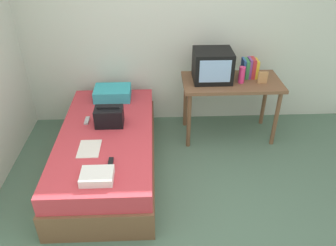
{
  "coord_description": "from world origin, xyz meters",
  "views": [
    {
      "loc": [
        -0.31,
        -2.08,
        2.45
      ],
      "look_at": [
        -0.18,
        0.98,
        0.52
      ],
      "focal_mm": 35.95,
      "sensor_mm": 36.0,
      "label": 1
    }
  ],
  "objects_px": {
    "water_bottle": "(242,75)",
    "tv": "(212,66)",
    "magazine": "(89,149)",
    "remote_dark": "(111,163)",
    "remote_silver": "(87,121)",
    "book_row": "(250,68)",
    "bed": "(108,151)",
    "handbag": "(109,117)",
    "picture_frame": "(263,77)",
    "pillow": "(113,93)",
    "folded_towel": "(97,176)",
    "desk": "(231,88)"
  },
  "relations": [
    {
      "from": "desk",
      "to": "pillow",
      "type": "distance_m",
      "value": 1.44
    },
    {
      "from": "folded_towel",
      "to": "picture_frame",
      "type": "bearing_deg",
      "value": 36.43
    },
    {
      "from": "handbag",
      "to": "bed",
      "type": "bearing_deg",
      "value": -102.93
    },
    {
      "from": "bed",
      "to": "magazine",
      "type": "relative_size",
      "value": 6.9
    },
    {
      "from": "magazine",
      "to": "remote_dark",
      "type": "distance_m",
      "value": 0.33
    },
    {
      "from": "remote_dark",
      "to": "folded_towel",
      "type": "height_order",
      "value": "folded_towel"
    },
    {
      "from": "water_bottle",
      "to": "book_row",
      "type": "xyz_separation_m",
      "value": [
        0.13,
        0.15,
        0.02
      ]
    },
    {
      "from": "pillow",
      "to": "remote_dark",
      "type": "relative_size",
      "value": 2.81
    },
    {
      "from": "bed",
      "to": "desk",
      "type": "distance_m",
      "value": 1.63
    },
    {
      "from": "remote_dark",
      "to": "folded_towel",
      "type": "distance_m",
      "value": 0.22
    },
    {
      "from": "picture_frame",
      "to": "remote_silver",
      "type": "bearing_deg",
      "value": -170.31
    },
    {
      "from": "magazine",
      "to": "folded_towel",
      "type": "bearing_deg",
      "value": -72.6
    },
    {
      "from": "book_row",
      "to": "remote_dark",
      "type": "bearing_deg",
      "value": -140.69
    },
    {
      "from": "folded_towel",
      "to": "handbag",
      "type": "bearing_deg",
      "value": 88.95
    },
    {
      "from": "tv",
      "to": "handbag",
      "type": "distance_m",
      "value": 1.33
    },
    {
      "from": "water_bottle",
      "to": "tv",
      "type": "bearing_deg",
      "value": 165.22
    },
    {
      "from": "water_bottle",
      "to": "pillow",
      "type": "bearing_deg",
      "value": 173.55
    },
    {
      "from": "picture_frame",
      "to": "pillow",
      "type": "bearing_deg",
      "value": 173.6
    },
    {
      "from": "desk",
      "to": "remote_dark",
      "type": "bearing_deg",
      "value": -138.59
    },
    {
      "from": "tv",
      "to": "handbag",
      "type": "xyz_separation_m",
      "value": [
        -1.17,
        -0.53,
        -0.34
      ]
    },
    {
      "from": "desk",
      "to": "folded_towel",
      "type": "distance_m",
      "value": 1.98
    },
    {
      "from": "handbag",
      "to": "remote_silver",
      "type": "height_order",
      "value": "handbag"
    },
    {
      "from": "book_row",
      "to": "folded_towel",
      "type": "distance_m",
      "value": 2.23
    },
    {
      "from": "water_bottle",
      "to": "pillow",
      "type": "relative_size",
      "value": 0.44
    },
    {
      "from": "bed",
      "to": "folded_towel",
      "type": "xyz_separation_m",
      "value": [
        0.02,
        -0.74,
        0.29
      ]
    },
    {
      "from": "bed",
      "to": "folded_towel",
      "type": "bearing_deg",
      "value": -88.84
    },
    {
      "from": "magazine",
      "to": "picture_frame",
      "type": "bearing_deg",
      "value": 24.22
    },
    {
      "from": "desk",
      "to": "magazine",
      "type": "relative_size",
      "value": 4.0
    },
    {
      "from": "tv",
      "to": "folded_towel",
      "type": "distance_m",
      "value": 1.89
    },
    {
      "from": "magazine",
      "to": "remote_silver",
      "type": "bearing_deg",
      "value": 101.46
    },
    {
      "from": "handbag",
      "to": "remote_silver",
      "type": "bearing_deg",
      "value": 163.65
    },
    {
      "from": "book_row",
      "to": "magazine",
      "type": "xyz_separation_m",
      "value": [
        -1.78,
        -1.03,
        -0.37
      ]
    },
    {
      "from": "folded_towel",
      "to": "pillow",
      "type": "bearing_deg",
      "value": 90.36
    },
    {
      "from": "desk",
      "to": "water_bottle",
      "type": "relative_size",
      "value": 6.03
    },
    {
      "from": "remote_silver",
      "to": "tv",
      "type": "bearing_deg",
      "value": 17.67
    },
    {
      "from": "bed",
      "to": "remote_silver",
      "type": "xyz_separation_m",
      "value": [
        -0.23,
        0.21,
        0.26
      ]
    },
    {
      "from": "bed",
      "to": "book_row",
      "type": "relative_size",
      "value": 8.56
    },
    {
      "from": "bed",
      "to": "desk",
      "type": "xyz_separation_m",
      "value": [
        1.44,
        0.63,
        0.42
      ]
    },
    {
      "from": "book_row",
      "to": "pillow",
      "type": "xyz_separation_m",
      "value": [
        -1.65,
        0.02,
        -0.31
      ]
    },
    {
      "from": "picture_frame",
      "to": "water_bottle",
      "type": "bearing_deg",
      "value": 173.95
    },
    {
      "from": "picture_frame",
      "to": "desk",
      "type": "bearing_deg",
      "value": 166.54
    },
    {
      "from": "picture_frame",
      "to": "pillow",
      "type": "height_order",
      "value": "picture_frame"
    },
    {
      "from": "book_row",
      "to": "folded_towel",
      "type": "relative_size",
      "value": 0.83
    },
    {
      "from": "magazine",
      "to": "tv",
      "type": "bearing_deg",
      "value": 36.14
    },
    {
      "from": "book_row",
      "to": "desk",
      "type": "bearing_deg",
      "value": -156.22
    },
    {
      "from": "remote_dark",
      "to": "folded_towel",
      "type": "bearing_deg",
      "value": -114.28
    },
    {
      "from": "handbag",
      "to": "folded_towel",
      "type": "distance_m",
      "value": 0.88
    },
    {
      "from": "remote_dark",
      "to": "book_row",
      "type": "bearing_deg",
      "value": 39.31
    },
    {
      "from": "tv",
      "to": "remote_silver",
      "type": "relative_size",
      "value": 3.06
    },
    {
      "from": "pillow",
      "to": "folded_towel",
      "type": "height_order",
      "value": "pillow"
    }
  ]
}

